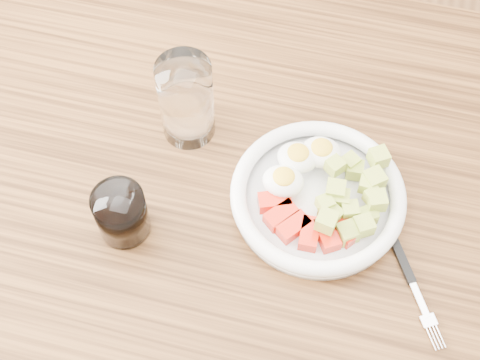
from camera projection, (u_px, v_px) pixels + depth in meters
name	position (u px, v px, depth m)	size (l,w,h in m)	color
ground	(243.00, 351.00, 1.62)	(4.00, 4.00, 0.00)	brown
dining_table	(245.00, 229.00, 1.04)	(1.50, 0.90, 0.77)	brown
bowl	(318.00, 194.00, 0.93)	(0.25, 0.25, 0.06)	white
fork	(407.00, 271.00, 0.89)	(0.10, 0.16, 0.01)	black
water_glass	(186.00, 100.00, 0.95)	(0.08, 0.08, 0.14)	white
coffee_glass	(121.00, 214.00, 0.90)	(0.07, 0.07, 0.08)	white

